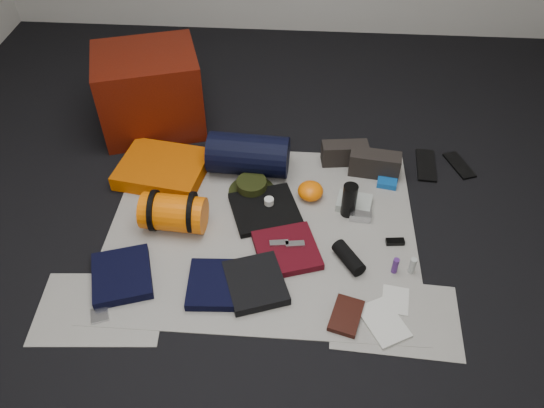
# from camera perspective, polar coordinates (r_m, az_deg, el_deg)

# --- Properties ---
(floor) EXTENTS (4.50, 4.50, 0.02)m
(floor) POSITION_cam_1_polar(r_m,az_deg,el_deg) (2.81, -1.09, -2.84)
(floor) COLOR black
(floor) RESTS_ON ground
(newspaper_mat) EXTENTS (1.60, 1.30, 0.01)m
(newspaper_mat) POSITION_cam_1_polar(r_m,az_deg,el_deg) (2.80, -1.09, -2.66)
(newspaper_mat) COLOR #B4B1A6
(newspaper_mat) RESTS_ON floor
(newspaper_sheet_front_left) EXTENTS (0.61, 0.44, 0.00)m
(newspaper_sheet_front_left) POSITION_cam_1_polar(r_m,az_deg,el_deg) (2.61, -17.95, -10.63)
(newspaper_sheet_front_left) COLOR #B4B1A6
(newspaper_sheet_front_left) RESTS_ON floor
(newspaper_sheet_front_right) EXTENTS (0.60, 0.43, 0.00)m
(newspaper_sheet_front_right) POSITION_cam_1_polar(r_m,az_deg,el_deg) (2.52, 13.09, -11.73)
(newspaper_sheet_front_right) COLOR #B4B1A6
(newspaper_sheet_front_right) RESTS_ON floor
(red_cabinet) EXTENTS (0.73, 0.67, 0.51)m
(red_cabinet) POSITION_cam_1_polar(r_m,az_deg,el_deg) (3.44, -13.02, 11.74)
(red_cabinet) COLOR #521106
(red_cabinet) RESTS_ON floor
(sleeping_pad) EXTENTS (0.54, 0.46, 0.09)m
(sleeping_pad) POSITION_cam_1_polar(r_m,az_deg,el_deg) (3.14, -11.66, 3.73)
(sleeping_pad) COLOR #CD5402
(sleeping_pad) RESTS_ON newspaper_mat
(stuff_sack) EXTENTS (0.34, 0.21, 0.19)m
(stuff_sack) POSITION_cam_1_polar(r_m,az_deg,el_deg) (2.78, -10.54, -0.95)
(stuff_sack) COLOR #F46504
(stuff_sack) RESTS_ON newspaper_mat
(sack_strap_left) EXTENTS (0.02, 0.22, 0.22)m
(sack_strap_left) POSITION_cam_1_polar(r_m,az_deg,el_deg) (2.80, -12.55, -0.68)
(sack_strap_left) COLOR black
(sack_strap_left) RESTS_ON newspaper_mat
(sack_strap_right) EXTENTS (0.03, 0.22, 0.22)m
(sack_strap_right) POSITION_cam_1_polar(r_m,az_deg,el_deg) (2.76, -8.55, -0.89)
(sack_strap_right) COLOR black
(sack_strap_right) RESTS_ON newspaper_mat
(navy_duffel) EXTENTS (0.47, 0.27, 0.24)m
(navy_duffel) POSITION_cam_1_polar(r_m,az_deg,el_deg) (3.05, -2.55, 5.32)
(navy_duffel) COLOR black
(navy_duffel) RESTS_ON newspaper_mat
(boonie_brim) EXTENTS (0.28, 0.28, 0.01)m
(boonie_brim) POSITION_cam_1_polar(r_m,az_deg,el_deg) (2.99, -2.18, 1.38)
(boonie_brim) COLOR black
(boonie_brim) RESTS_ON newspaper_mat
(boonie_crown) EXTENTS (0.17, 0.17, 0.08)m
(boonie_crown) POSITION_cam_1_polar(r_m,az_deg,el_deg) (2.96, -2.21, 1.96)
(boonie_crown) COLOR black
(boonie_crown) RESTS_ON boonie_brim
(hiking_boot_left) EXTENTS (0.28, 0.13, 0.13)m
(hiking_boot_left) POSITION_cam_1_polar(r_m,az_deg,el_deg) (3.17, 7.81, 5.44)
(hiking_boot_left) COLOR black
(hiking_boot_left) RESTS_ON newspaper_mat
(hiking_boot_right) EXTENTS (0.30, 0.15, 0.14)m
(hiking_boot_right) POSITION_cam_1_polar(r_m,az_deg,el_deg) (3.12, 10.98, 4.24)
(hiking_boot_right) COLOR black
(hiking_boot_right) RESTS_ON newspaper_mat
(flip_flop_left) EXTENTS (0.13, 0.29, 0.02)m
(flip_flop_left) POSITION_cam_1_polar(r_m,az_deg,el_deg) (3.29, 16.22, 4.03)
(flip_flop_left) COLOR black
(flip_flop_left) RESTS_ON floor
(flip_flop_right) EXTENTS (0.17, 0.25, 0.01)m
(flip_flop_right) POSITION_cam_1_polar(r_m,az_deg,el_deg) (3.35, 19.49, 3.95)
(flip_flop_right) COLOR black
(flip_flop_right) RESTS_ON floor
(trousers_navy_a) EXTENTS (0.36, 0.38, 0.05)m
(trousers_navy_a) POSITION_cam_1_polar(r_m,az_deg,el_deg) (2.66, -15.84, -7.42)
(trousers_navy_a) COLOR black
(trousers_navy_a) RESTS_ON newspaper_mat
(trousers_navy_b) EXTENTS (0.26, 0.29, 0.04)m
(trousers_navy_b) POSITION_cam_1_polar(r_m,az_deg,el_deg) (2.55, -6.24, -8.58)
(trousers_navy_b) COLOR black
(trousers_navy_b) RESTS_ON newspaper_mat
(trousers_charcoal) EXTENTS (0.35, 0.37, 0.05)m
(trousers_charcoal) POSITION_cam_1_polar(r_m,az_deg,el_deg) (2.54, -1.79, -8.46)
(trousers_charcoal) COLOR black
(trousers_charcoal) RESTS_ON newspaper_mat
(black_tshirt) EXTENTS (0.43, 0.41, 0.03)m
(black_tshirt) POSITION_cam_1_polar(r_m,az_deg,el_deg) (2.87, -0.77, -0.60)
(black_tshirt) COLOR black
(black_tshirt) RESTS_ON newspaper_mat
(red_shirt) EXTENTS (0.38, 0.38, 0.04)m
(red_shirt) POSITION_cam_1_polar(r_m,az_deg,el_deg) (2.67, 1.59, -4.98)
(red_shirt) COLOR #490710
(red_shirt) RESTS_ON newspaper_mat
(orange_stuff_sack) EXTENTS (0.17, 0.17, 0.09)m
(orange_stuff_sack) POSITION_cam_1_polar(r_m,az_deg,el_deg) (2.94, 4.15, 1.41)
(orange_stuff_sack) COLOR #F46504
(orange_stuff_sack) RESTS_ON newspaper_mat
(first_aid_pouch) EXTENTS (0.21, 0.17, 0.05)m
(first_aid_pouch) POSITION_cam_1_polar(r_m,az_deg,el_deg) (2.93, 8.82, 0.12)
(first_aid_pouch) COLOR #9DA59C
(first_aid_pouch) RESTS_ON newspaper_mat
(water_bottle) EXTENTS (0.10, 0.10, 0.20)m
(water_bottle) POSITION_cam_1_polar(r_m,az_deg,el_deg) (2.83, 8.31, 0.41)
(water_bottle) COLOR black
(water_bottle) RESTS_ON newspaper_mat
(speaker) EXTENTS (0.17, 0.20, 0.07)m
(speaker) POSITION_cam_1_polar(r_m,az_deg,el_deg) (2.64, 8.24, -5.74)
(speaker) COLOR black
(speaker) RESTS_ON newspaper_mat
(compact_camera) EXTENTS (0.12, 0.08, 0.05)m
(compact_camera) POSITION_cam_1_polar(r_m,az_deg,el_deg) (2.87, 9.48, -1.20)
(compact_camera) COLOR #BCBDC2
(compact_camera) RESTS_ON newspaper_mat
(cyan_case) EXTENTS (0.12, 0.09, 0.03)m
(cyan_case) POSITION_cam_1_polar(r_m,az_deg,el_deg) (3.09, 12.26, 2.20)
(cyan_case) COLOR #104F9F
(cyan_case) RESTS_ON newspaper_mat
(toiletry_purple) EXTENTS (0.04, 0.04, 0.09)m
(toiletry_purple) POSITION_cam_1_polar(r_m,az_deg,el_deg) (2.64, 13.11, -6.47)
(toiletry_purple) COLOR #49226E
(toiletry_purple) RESTS_ON newspaper_mat
(toiletry_clear) EXTENTS (0.04, 0.04, 0.09)m
(toiletry_clear) POSITION_cam_1_polar(r_m,az_deg,el_deg) (2.66, 14.87, -6.42)
(toiletry_clear) COLOR #A6AAA6
(toiletry_clear) RESTS_ON newspaper_mat
(paperback_book) EXTENTS (0.18, 0.22, 0.03)m
(paperback_book) POSITION_cam_1_polar(r_m,az_deg,el_deg) (2.47, 7.98, -11.80)
(paperback_book) COLOR black
(paperback_book) RESTS_ON newspaper_mat
(map_booklet) EXTENTS (0.25, 0.28, 0.01)m
(map_booklet) POSITION_cam_1_polar(r_m,az_deg,el_deg) (2.49, 11.90, -12.31)
(map_booklet) COLOR beige
(map_booklet) RESTS_ON newspaper_mat
(map_printout) EXTENTS (0.14, 0.17, 0.01)m
(map_printout) POSITION_cam_1_polar(r_m,az_deg,el_deg) (2.57, 13.14, -10.02)
(map_printout) COLOR beige
(map_printout) RESTS_ON newspaper_mat
(sunglasses) EXTENTS (0.10, 0.05, 0.02)m
(sunglasses) POSITION_cam_1_polar(r_m,az_deg,el_deg) (2.79, 13.09, -3.97)
(sunglasses) COLOR black
(sunglasses) RESTS_ON newspaper_mat
(key_cluster) EXTENTS (0.10, 0.10, 0.01)m
(key_cluster) POSITION_cam_1_polar(r_m,az_deg,el_deg) (2.58, -18.03, -11.29)
(key_cluster) COLOR #BCBDC2
(key_cluster) RESTS_ON newspaper_mat
(tape_roll) EXTENTS (0.05, 0.05, 0.04)m
(tape_roll) POSITION_cam_1_polar(r_m,az_deg,el_deg) (2.86, -0.32, 0.29)
(tape_roll) COLOR silver
(tape_roll) RESTS_ON black_tshirt
(energy_bar_a) EXTENTS (0.10, 0.05, 0.01)m
(energy_bar_a) POSITION_cam_1_polar(r_m,az_deg,el_deg) (2.66, 0.76, -4.24)
(energy_bar_a) COLOR #BCBDC2
(energy_bar_a) RESTS_ON red_shirt
(energy_bar_b) EXTENTS (0.10, 0.05, 0.01)m
(energy_bar_b) POSITION_cam_1_polar(r_m,az_deg,el_deg) (2.66, 2.49, -4.32)
(energy_bar_b) COLOR #BCBDC2
(energy_bar_b) RESTS_ON red_shirt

